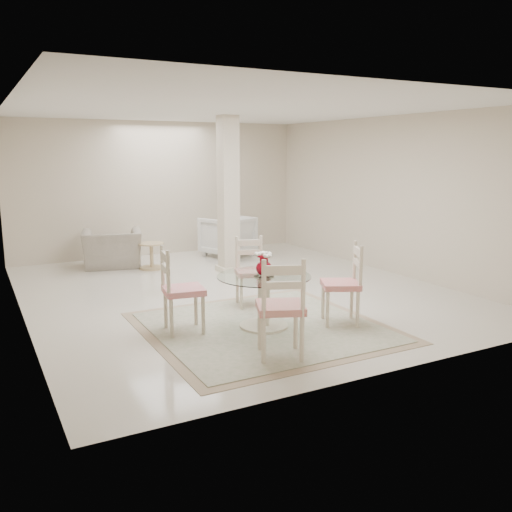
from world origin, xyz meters
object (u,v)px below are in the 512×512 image
column (228,195)px  side_table (152,257)px  recliner_taupe (112,249)px  dining_table (264,302)px  dining_chair_north (251,266)px  dining_chair_west (177,284)px  red_vase (264,264)px  dining_chair_south (281,301)px  armchair_white (228,236)px  dining_chair_east (347,278)px

column → side_table: bearing=143.5°
recliner_taupe → side_table: bearing=152.3°
dining_table → side_table: bearing=92.6°
dining_chair_north → dining_chair_west: dining_chair_west is taller
dining_chair_west → side_table: bearing=-4.0°
side_table → red_vase: bearing=-87.4°
dining_chair_north → side_table: size_ratio=2.19×
dining_chair_west → dining_chair_south: size_ratio=0.95×
column → side_table: (-1.15, 0.85, -1.13)m
dining_chair_south → recliner_taupe: size_ratio=1.13×
column → armchair_white: 1.74m
dining_chair_west → red_vase: bearing=-99.3°
dining_chair_west → dining_chair_south: (0.64, -1.28, 0.03)m
dining_chair_west → side_table: 3.70m
red_vase → armchair_white: red_vase is taller
dining_table → dining_chair_south: bearing=-108.9°
dining_table → red_vase: size_ratio=3.81×
red_vase → armchair_white: (1.57, 4.40, -0.38)m
armchair_white → red_vase: bearing=47.8°
column → dining_chair_east: (-0.01, -3.39, -0.77)m
red_vase → dining_chair_west: bearing=162.1°
dining_chair_east → dining_chair_north: 1.45m
recliner_taupe → dining_table: bearing=113.1°
red_vase → dining_chair_east: bearing=-19.1°
column → red_vase: 3.26m
recliner_taupe → armchair_white: size_ratio=1.16×
red_vase → recliner_taupe: (-0.76, 4.42, -0.45)m
dining_chair_west → recliner_taupe: size_ratio=1.08×
recliner_taupe → column: bearing=155.2°
column → red_vase: (-0.97, -3.06, -0.56)m
dining_chair_south → red_vase: bearing=-86.3°
column → dining_table: column is taller
column → armchair_white: column is taller
column → dining_chair_south: (-1.30, -4.03, -0.73)m
dining_chair_east → dining_chair_south: dining_chair_south is taller
dining_chair_east → side_table: 4.41m
column → dining_chair_east: column is taller
armchair_white → dining_chair_east: bearing=60.1°
dining_chair_east → dining_chair_north: (-0.64, 1.30, -0.03)m
dining_chair_west → dining_table: bearing=-99.3°
dining_table → dining_chair_west: dining_chair_west is taller
red_vase → side_table: red_vase is taller
side_table → recliner_taupe: bearing=138.9°
column → dining_chair_east: size_ratio=2.43×
dining_chair_north → dining_chair_west: bearing=-136.6°
side_table → column: bearing=-36.5°
dining_table → armchair_white: bearing=70.3°
dining_table → side_table: size_ratio=2.35×
dining_table → dining_chair_north: 1.04m
dining_chair_east → dining_chair_south: bearing=-37.5°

